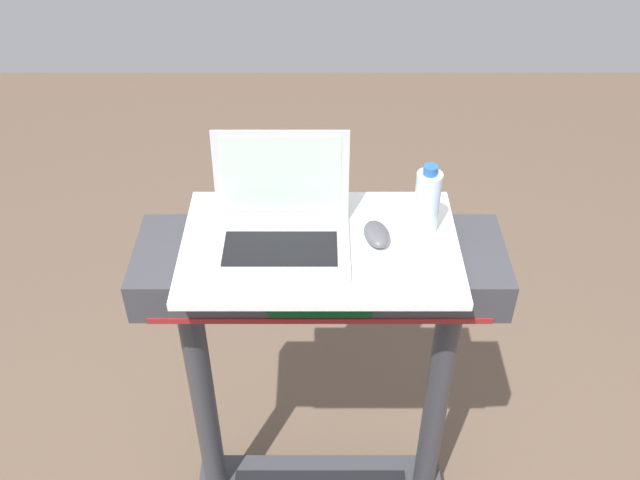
{
  "coord_description": "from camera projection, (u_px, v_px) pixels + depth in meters",
  "views": [
    {
      "loc": [
        0.0,
        -0.61,
        2.25
      ],
      "look_at": [
        0.0,
        0.65,
        1.22
      ],
      "focal_mm": 39.96,
      "sensor_mm": 36.0,
      "label": 1
    }
  ],
  "objects": [
    {
      "name": "water_bottle",
      "position": [
        427.0,
        202.0,
        1.68
      ],
      "size": [
        0.06,
        0.06,
        0.19
      ],
      "color": "silver",
      "rests_on": "desk_board"
    },
    {
      "name": "desk_board",
      "position": [
        320.0,
        246.0,
        1.7
      ],
      "size": [
        0.66,
        0.42,
        0.02
      ],
      "primitive_type": "cube",
      "color": "white",
      "rests_on": "treadmill_base"
    },
    {
      "name": "laptop",
      "position": [
        281.0,
        223.0,
        1.68
      ],
      "size": [
        0.32,
        0.25,
        0.24
      ],
      "rotation": [
        0.0,
        0.0,
        -0.01
      ],
      "color": "#B7B7BC",
      "rests_on": "desk_board"
    },
    {
      "name": "computer_mouse",
      "position": [
        377.0,
        234.0,
        1.7
      ],
      "size": [
        0.08,
        0.11,
        0.03
      ],
      "primitive_type": "ellipsoid",
      "rotation": [
        0.0,
        0.0,
        0.17
      ],
      "color": "#4C4C51",
      "rests_on": "desk_board"
    }
  ]
}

